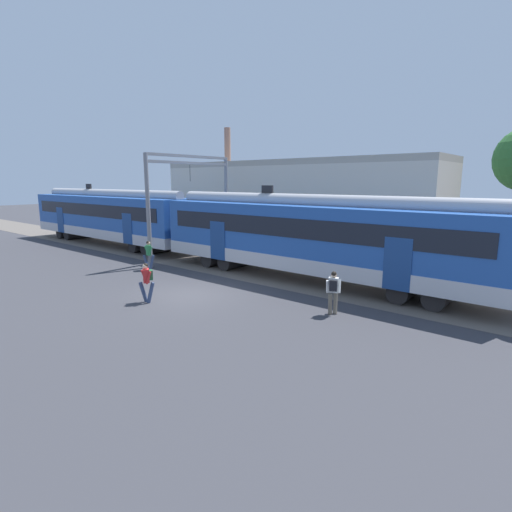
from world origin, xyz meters
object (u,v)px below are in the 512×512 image
(commuter_train, at_px, (194,225))
(pedestrian_green, at_px, (149,253))
(pedestrian_red, at_px, (147,279))
(pedestrian_white, at_px, (333,289))

(commuter_train, xyz_separation_m, pedestrian_green, (0.20, -3.64, -1.29))
(pedestrian_green, height_order, pedestrian_red, same)
(pedestrian_green, relative_size, pedestrian_white, 1.00)
(pedestrian_green, bearing_deg, commuter_train, 93.08)
(pedestrian_white, bearing_deg, pedestrian_red, -152.02)
(pedestrian_green, bearing_deg, pedestrian_red, -36.13)
(pedestrian_red, distance_m, pedestrian_white, 7.53)
(pedestrian_green, xyz_separation_m, pedestrian_red, (5.14, -3.75, 0.03))
(commuter_train, bearing_deg, pedestrian_green, -86.92)
(commuter_train, bearing_deg, pedestrian_red, -54.17)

